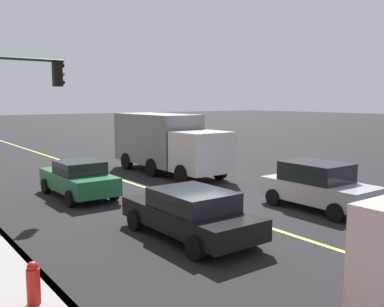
% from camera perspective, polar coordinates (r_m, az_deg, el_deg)
% --- Properties ---
extents(ground, '(200.00, 200.00, 0.00)m').
position_cam_1_polar(ground, '(15.02, 2.42, -7.39)').
color(ground, black).
extents(curb_edge, '(80.00, 0.16, 0.15)m').
position_cam_1_polar(curb_edge, '(12.15, -23.04, -11.15)').
color(curb_edge, slate).
rests_on(curb_edge, ground).
extents(lane_stripe_center, '(80.00, 0.16, 0.01)m').
position_cam_1_polar(lane_stripe_center, '(15.02, 2.42, -7.36)').
color(lane_stripe_center, '#D8CC4C').
rests_on(lane_stripe_center, ground).
extents(car_green, '(4.15, 1.89, 1.44)m').
position_cam_1_polar(car_green, '(17.21, -14.94, -3.25)').
color(car_green, '#1E6038').
rests_on(car_green, ground).
extents(car_black, '(4.44, 2.00, 1.35)m').
position_cam_1_polar(car_black, '(11.80, -0.23, -7.89)').
color(car_black, black).
rests_on(car_black, ground).
extents(car_silver, '(3.93, 1.97, 1.62)m').
position_cam_1_polar(car_silver, '(15.45, 16.53, -4.12)').
color(car_silver, '#A8AAB2').
rests_on(car_silver, ground).
extents(truck_gray, '(7.64, 2.47, 3.04)m').
position_cam_1_polar(truck_gray, '(22.01, -3.51, 1.57)').
color(truck_gray, silver).
rests_on(truck_gray, ground).
extents(traffic_light_mast, '(0.28, 3.45, 5.45)m').
position_cam_1_polar(traffic_light_mast, '(15.68, -23.65, 6.39)').
color(traffic_light_mast, '#1E3823').
rests_on(traffic_light_mast, ground).
extents(fire_hydrant, '(0.24, 0.24, 0.94)m').
position_cam_1_polar(fire_hydrant, '(8.46, -20.43, -16.38)').
color(fire_hydrant, red).
rests_on(fire_hydrant, ground).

